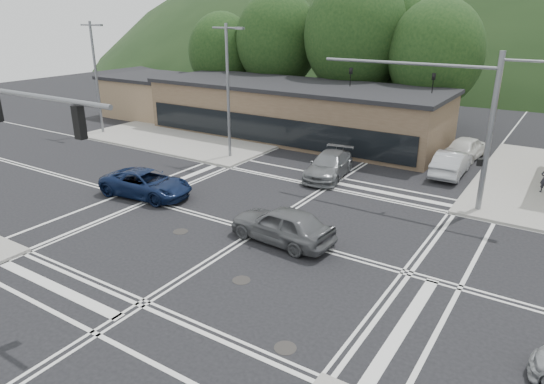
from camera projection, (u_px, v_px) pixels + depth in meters
The scene contains 18 objects.
ground at pixel (257, 231), 22.77m from camera, with size 120.00×120.00×0.00m, color black.
sidewalk_nw at pixel (213, 129), 42.17m from camera, with size 16.00×16.00×0.15m, color gray.
commercial_row at pixel (294, 112), 39.52m from camera, with size 24.00×8.00×4.00m, color brown.
commercial_nw at pixel (154, 97), 47.71m from camera, with size 8.00×7.00×3.60m, color #846B4F.
hill_north at pixel (520, 65), 93.63m from camera, with size 252.00×126.00×140.00m, color black.
tree_n_a at pixel (278, 40), 46.28m from camera, with size 8.00×8.00×11.75m.
tree_n_b at pixel (356, 35), 41.99m from camera, with size 9.00×9.00×12.98m.
tree_n_c at pixel (436, 54), 38.89m from camera, with size 7.60×7.60×10.87m.
tree_n_d at pixel (222, 52), 48.99m from camera, with size 6.80×6.80×9.76m.
tree_n_e at pixel (415, 42), 43.33m from camera, with size 8.40×8.40×11.98m.
streetlight_nw at pixel (229, 85), 32.38m from camera, with size 2.50×0.25×9.00m.
streetlight_w at pixel (96, 73), 39.23m from camera, with size 2.50×0.25×9.00m.
signal_mast_ne at pixel (466, 111), 23.93m from camera, with size 11.65×0.30×8.00m.
car_blue_west at pixel (146, 183), 26.87m from camera, with size 2.43×5.28×1.47m, color #0D1A3B.
car_grey_center at pixel (282, 225), 21.46m from camera, with size 1.96×4.87×1.66m, color #57595C.
car_queue_a at pixel (451, 163), 30.33m from camera, with size 1.67×4.79×1.58m, color #AAADB2.
car_queue_b at pixel (467, 147), 33.80m from camera, with size 1.88×4.68×1.60m, color white.
car_northbound at pixel (329, 165), 29.99m from camera, with size 2.10×5.17×1.50m, color slate.
Camera 1 is at (11.79, -17.01, 9.69)m, focal length 32.00 mm.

